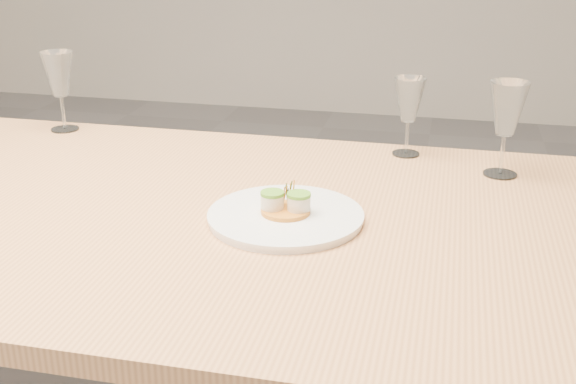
% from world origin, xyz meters
% --- Properties ---
extents(dining_table, '(2.40, 1.00, 0.75)m').
position_xyz_m(dining_table, '(0.00, 0.00, 0.68)').
color(dining_table, tan).
rests_on(dining_table, ground).
extents(dinner_plate, '(0.29, 0.29, 0.08)m').
position_xyz_m(dinner_plate, '(0.49, -0.02, 0.76)').
color(dinner_plate, white).
rests_on(dinner_plate, dining_table).
extents(wine_glass_1, '(0.08, 0.08, 0.21)m').
position_xyz_m(wine_glass_1, '(-0.22, 0.43, 0.89)').
color(wine_glass_1, white).
rests_on(wine_glass_1, dining_table).
extents(wine_glass_2, '(0.07, 0.07, 0.19)m').
position_xyz_m(wine_glass_2, '(0.68, 0.43, 0.88)').
color(wine_glass_2, white).
rests_on(wine_glass_2, dining_table).
extents(wine_glass_3, '(0.08, 0.08, 0.21)m').
position_xyz_m(wine_glass_3, '(0.89, 0.33, 0.90)').
color(wine_glass_3, white).
rests_on(wine_glass_3, dining_table).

